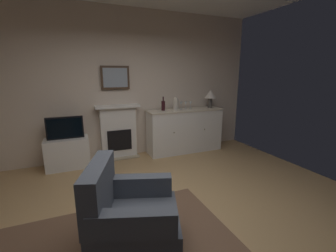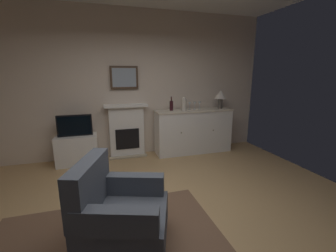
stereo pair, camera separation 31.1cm
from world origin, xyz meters
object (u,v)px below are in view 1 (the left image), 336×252
at_px(wine_glass_right, 190,103).
at_px(armchair, 129,216).
at_px(fireplace_unit, 118,132).
at_px(table_lamp, 210,95).
at_px(vase_decorative, 176,104).
at_px(framed_picture, 115,78).
at_px(wine_bottle, 163,105).
at_px(wine_glass_center, 186,104).
at_px(sideboard_cabinet, 185,130).
at_px(wine_glass_left, 181,104).
at_px(tv_set, 65,128).
at_px(tv_cabinet, 68,153).

bearing_deg(wine_glass_right, armchair, -128.65).
distance_m(fireplace_unit, table_lamp, 2.17).
xyz_separation_m(table_lamp, vase_decorative, (-0.88, -0.05, -0.14)).
height_order(framed_picture, wine_bottle, framed_picture).
xyz_separation_m(wine_glass_center, wine_glass_right, (0.11, -0.01, 0.00)).
bearing_deg(framed_picture, wine_glass_right, -7.53).
relative_size(framed_picture, sideboard_cabinet, 0.33).
xyz_separation_m(wine_glass_left, armchair, (-1.74, -2.47, -0.69)).
bearing_deg(wine_glass_right, wine_glass_left, 175.00).
distance_m(framed_picture, tv_set, 1.33).
xyz_separation_m(sideboard_cabinet, wine_glass_center, (0.03, 0.02, 0.60)).
relative_size(sideboard_cabinet, table_lamp, 4.21).
height_order(vase_decorative, tv_cabinet, vase_decorative).
bearing_deg(wine_glass_left, wine_glass_right, -5.00).
bearing_deg(wine_bottle, wine_glass_left, -0.16).
bearing_deg(wine_glass_right, framed_picture, 172.47).
xyz_separation_m(vase_decorative, armchair, (-1.58, -2.39, -0.71)).
xyz_separation_m(sideboard_cabinet, tv_cabinet, (-2.40, 0.02, -0.20)).
bearing_deg(tv_cabinet, fireplace_unit, 9.45).
distance_m(fireplace_unit, tv_set, 1.02).
relative_size(tv_set, armchair, 0.61).
height_order(sideboard_cabinet, tv_set, tv_set).
distance_m(wine_bottle, tv_cabinet, 2.06).
bearing_deg(wine_glass_center, framed_picture, 172.22).
height_order(wine_glass_center, armchair, wine_glass_center).
bearing_deg(wine_glass_right, tv_set, -179.46).
height_order(sideboard_cabinet, vase_decorative, vase_decorative).
bearing_deg(sideboard_cabinet, tv_cabinet, 179.64).
relative_size(wine_glass_right, tv_set, 0.27).
distance_m(fireplace_unit, sideboard_cabinet, 1.44).
bearing_deg(fireplace_unit, framed_picture, 90.00).
distance_m(framed_picture, wine_glass_right, 1.67).
bearing_deg(fireplace_unit, wine_bottle, -8.62).
distance_m(tv_cabinet, armchair, 2.52).
relative_size(table_lamp, tv_cabinet, 0.53).
bearing_deg(wine_glass_left, tv_set, -178.93).
bearing_deg(sideboard_cabinet, table_lamp, 0.00).
height_order(table_lamp, wine_glass_right, table_lamp).
distance_m(wine_glass_right, armchair, 3.21).
xyz_separation_m(table_lamp, wine_glass_right, (-0.49, 0.02, -0.16)).
xyz_separation_m(framed_picture, tv_cabinet, (-0.97, -0.21, -1.35)).
relative_size(table_lamp, tv_set, 0.65).
bearing_deg(wine_glass_left, vase_decorative, -152.78).
xyz_separation_m(framed_picture, vase_decorative, (1.18, -0.27, -0.54)).
bearing_deg(wine_bottle, table_lamp, -1.84).
bearing_deg(wine_bottle, sideboard_cabinet, -4.17).
xyz_separation_m(fireplace_unit, wine_glass_left, (1.34, -0.14, 0.52)).
height_order(fireplace_unit, wine_glass_left, wine_glass_left).
distance_m(wine_glass_center, wine_glass_right, 0.11).
relative_size(wine_bottle, armchair, 0.29).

